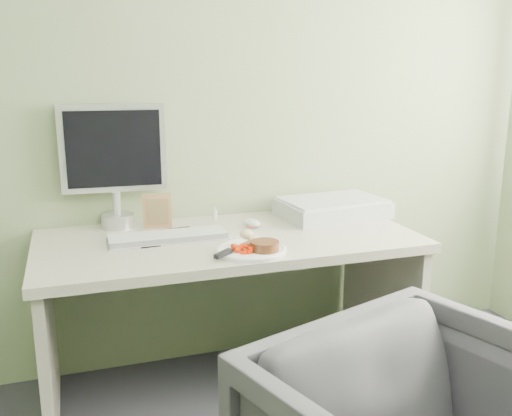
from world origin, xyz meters
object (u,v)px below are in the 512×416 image
object	(u,v)px
desk	(229,277)
monitor	(114,159)
plate	(251,251)
scanner	(332,209)

from	to	relation	value
desk	monitor	xyz separation A→B (m)	(-0.44, 0.31, 0.49)
desk	plate	world-z (taller)	plate
scanner	monitor	xyz separation A→B (m)	(-1.01, 0.14, 0.27)
plate	scanner	bearing A→B (deg)	37.21
scanner	desk	bearing A→B (deg)	-168.29
scanner	monitor	bearing A→B (deg)	166.74
plate	scanner	world-z (taller)	scanner
desk	scanner	bearing A→B (deg)	17.09
plate	monitor	xyz separation A→B (m)	(-0.46, 0.55, 0.30)
desk	monitor	size ratio (longest dim) A/B	2.92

